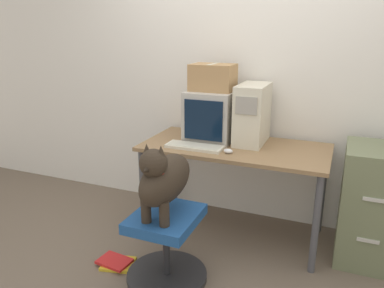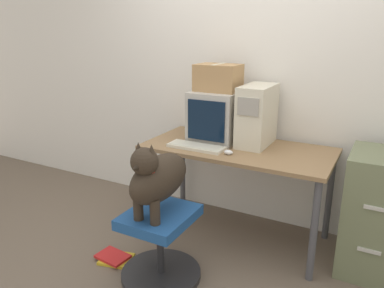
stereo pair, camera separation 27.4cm
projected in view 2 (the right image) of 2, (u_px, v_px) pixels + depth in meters
ground_plane at (217, 256)px, 2.85m from camera, size 12.00×12.00×0.00m
wall_back at (259, 73)px, 3.12m from camera, size 8.00×0.05×2.60m
desk at (237, 158)px, 2.95m from camera, size 1.45×0.71×0.77m
crt_monitor at (217, 116)px, 3.07m from camera, size 0.38×0.42×0.40m
pc_tower at (257, 115)px, 2.92m from camera, size 0.22×0.42×0.47m
keyboard at (196, 147)px, 2.88m from camera, size 0.44×0.16×0.03m
computer_mouse at (228, 152)px, 2.74m from camera, size 0.07×0.05×0.04m
office_chair at (160, 244)px, 2.54m from camera, size 0.55×0.55×0.49m
dog at (157, 177)px, 2.38m from camera, size 0.23×0.57×0.51m
filing_cabinet at (375, 213)px, 2.59m from camera, size 0.40×0.52×0.87m
cardboard_box at (218, 78)px, 2.98m from camera, size 0.34×0.25×0.21m
book_stack_floor at (115, 258)px, 2.79m from camera, size 0.28×0.23×0.04m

